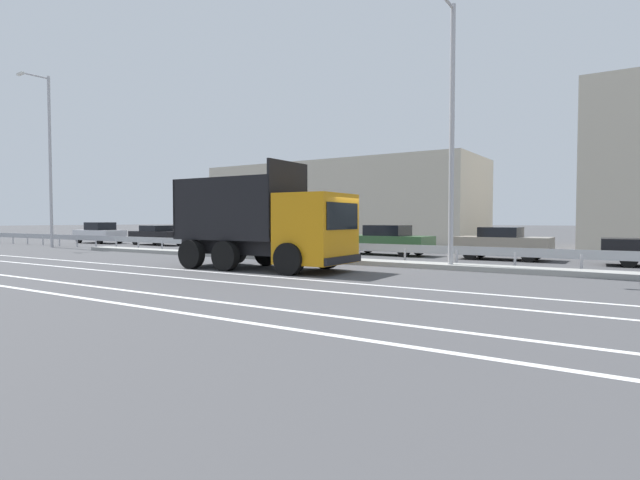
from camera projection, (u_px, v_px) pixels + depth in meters
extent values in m
plane|color=#424244|center=(333.00, 270.00, 17.40)|extent=(320.00, 320.00, 0.00)
cube|color=silver|center=(226.00, 273.00, 16.45)|extent=(65.63, 0.16, 0.01)
cube|color=silver|center=(186.00, 278.00, 15.03)|extent=(65.63, 0.16, 0.01)
cube|color=silver|center=(109.00, 288.00, 12.86)|extent=(65.63, 0.16, 0.01)
cube|color=silver|center=(59.00, 294.00, 11.77)|extent=(65.63, 0.16, 0.01)
cube|color=gray|center=(370.00, 262.00, 19.72)|extent=(36.09, 1.10, 0.18)
cube|color=#9EA0A5|center=(381.00, 248.00, 20.51)|extent=(65.63, 0.04, 0.32)
cylinder|color=#ADADB2|center=(13.00, 239.00, 37.17)|extent=(0.09, 0.09, 0.62)
cylinder|color=#ADADB2|center=(28.00, 240.00, 36.02)|extent=(0.09, 0.09, 0.62)
cylinder|color=#ADADB2|center=(43.00, 241.00, 34.87)|extent=(0.09, 0.09, 0.62)
cylinder|color=#ADADB2|center=(59.00, 241.00, 33.73)|extent=(0.09, 0.09, 0.62)
cylinder|color=#ADADB2|center=(77.00, 242.00, 32.58)|extent=(0.09, 0.09, 0.62)
cylinder|color=#ADADB2|center=(96.00, 243.00, 31.43)|extent=(0.09, 0.09, 0.62)
cylinder|color=#ADADB2|center=(116.00, 244.00, 30.28)|extent=(0.09, 0.09, 0.62)
cylinder|color=#ADADB2|center=(138.00, 245.00, 29.13)|extent=(0.09, 0.09, 0.62)
cylinder|color=#ADADB2|center=(162.00, 246.00, 27.98)|extent=(0.09, 0.09, 0.62)
cylinder|color=#ADADB2|center=(188.00, 247.00, 26.84)|extent=(0.09, 0.09, 0.62)
cylinder|color=#ADADB2|center=(216.00, 248.00, 25.69)|extent=(0.09, 0.09, 0.62)
cylinder|color=#ADADB2|center=(247.00, 250.00, 24.54)|extent=(0.09, 0.09, 0.62)
cylinder|color=#ADADB2|center=(280.00, 251.00, 23.39)|extent=(0.09, 0.09, 0.62)
cylinder|color=#ADADB2|center=(318.00, 253.00, 22.24)|extent=(0.09, 0.09, 0.62)
cylinder|color=#ADADB2|center=(359.00, 254.00, 21.09)|extent=(0.09, 0.09, 0.62)
cylinder|color=#ADADB2|center=(405.00, 256.00, 19.95)|extent=(0.09, 0.09, 0.62)
cylinder|color=#ADADB2|center=(457.00, 259.00, 18.80)|extent=(0.09, 0.09, 0.62)
cylinder|color=#ADADB2|center=(515.00, 261.00, 17.65)|extent=(0.09, 0.09, 0.62)
cylinder|color=#ADADB2|center=(581.00, 264.00, 16.50)|extent=(0.09, 0.09, 0.62)
cube|color=orange|center=(316.00, 229.00, 16.72)|extent=(2.08, 2.51, 2.33)
cube|color=black|center=(343.00, 216.00, 16.18)|extent=(0.12, 2.09, 0.87)
cube|color=black|center=(344.00, 260.00, 16.22)|extent=(0.20, 2.38, 0.24)
cube|color=black|center=(240.00, 246.00, 18.43)|extent=(4.68, 1.53, 0.53)
cube|color=black|center=(240.00, 238.00, 18.42)|extent=(4.54, 2.52, 0.12)
cube|color=black|center=(258.00, 208.00, 19.34)|extent=(4.44, 0.29, 2.09)
cube|color=black|center=(219.00, 207.00, 17.42)|extent=(4.44, 0.29, 2.09)
cube|color=black|center=(288.00, 199.00, 17.26)|extent=(0.20, 2.34, 2.62)
cube|color=black|center=(197.00, 208.00, 19.49)|extent=(0.20, 2.34, 2.09)
cylinder|color=black|center=(326.00, 255.00, 17.93)|extent=(1.05, 0.36, 1.04)
cylinder|color=black|center=(289.00, 259.00, 15.88)|extent=(1.05, 0.36, 1.04)
cylinder|color=black|center=(267.00, 252.00, 19.29)|extent=(1.05, 0.36, 1.04)
cylinder|color=black|center=(225.00, 256.00, 17.25)|extent=(1.05, 0.36, 1.04)
cylinder|color=black|center=(235.00, 251.00, 20.12)|extent=(1.05, 0.36, 1.04)
cylinder|color=black|center=(191.00, 254.00, 18.07)|extent=(1.05, 0.36, 1.04)
cylinder|color=white|center=(275.00, 256.00, 22.37)|extent=(0.16, 0.16, 0.30)
cylinder|color=black|center=(275.00, 249.00, 22.35)|extent=(0.16, 0.16, 0.30)
cylinder|color=white|center=(274.00, 243.00, 22.34)|extent=(0.16, 0.16, 0.30)
cylinder|color=black|center=(274.00, 236.00, 22.33)|extent=(0.16, 0.16, 0.30)
cylinder|color=white|center=(274.00, 230.00, 22.32)|extent=(0.16, 0.16, 0.30)
cylinder|color=#1E4CB2|center=(274.00, 219.00, 22.30)|extent=(0.67, 0.03, 0.67)
cylinder|color=white|center=(274.00, 219.00, 22.30)|extent=(0.73, 0.02, 0.73)
cylinder|color=#ADADB2|center=(50.00, 162.00, 31.94)|extent=(0.18, 0.18, 10.92)
cylinder|color=#ADADB2|center=(35.00, 76.00, 31.06)|extent=(0.20, 1.65, 0.10)
cube|color=silver|center=(21.00, 74.00, 30.41)|extent=(0.71, 0.24, 0.12)
cylinder|color=#ADADB2|center=(452.00, 138.00, 17.62)|extent=(0.18, 0.18, 9.32)
cube|color=silver|center=(99.00, 235.00, 37.90)|extent=(4.29, 1.78, 0.71)
cube|color=black|center=(100.00, 226.00, 37.81)|extent=(1.80, 1.56, 0.58)
cylinder|color=black|center=(79.00, 239.00, 37.95)|extent=(0.60, 0.20, 0.60)
cylinder|color=black|center=(99.00, 239.00, 39.35)|extent=(0.60, 0.20, 0.60)
cylinder|color=black|center=(100.00, 240.00, 36.49)|extent=(0.60, 0.20, 0.60)
cylinder|color=black|center=(120.00, 239.00, 37.89)|extent=(0.60, 0.20, 0.60)
cube|color=black|center=(157.00, 236.00, 35.02)|extent=(4.63, 1.95, 0.67)
cube|color=black|center=(156.00, 228.00, 35.08)|extent=(1.99, 1.58, 0.41)
cylinder|color=black|center=(179.00, 241.00, 34.83)|extent=(0.61, 0.24, 0.60)
cylinder|color=black|center=(160.00, 242.00, 33.56)|extent=(0.61, 0.24, 0.60)
cylinder|color=black|center=(155.00, 240.00, 36.51)|extent=(0.61, 0.24, 0.60)
cylinder|color=black|center=(136.00, 241.00, 35.24)|extent=(0.61, 0.24, 0.60)
cube|color=silver|center=(222.00, 238.00, 31.23)|extent=(4.37, 2.00, 0.73)
cube|color=black|center=(221.00, 228.00, 31.27)|extent=(1.86, 1.70, 0.45)
cylinder|color=black|center=(248.00, 243.00, 31.30)|extent=(0.61, 0.22, 0.60)
cylinder|color=black|center=(229.00, 244.00, 29.79)|extent=(0.61, 0.22, 0.60)
cylinder|color=black|center=(216.00, 242.00, 32.70)|extent=(0.61, 0.22, 0.60)
cylinder|color=black|center=(197.00, 243.00, 31.18)|extent=(0.61, 0.22, 0.60)
cube|color=#A3A3A8|center=(298.00, 240.00, 28.60)|extent=(4.21, 1.97, 0.62)
cube|color=black|center=(299.00, 231.00, 28.52)|extent=(1.82, 1.61, 0.40)
cylinder|color=black|center=(271.00, 246.00, 28.53)|extent=(0.61, 0.24, 0.60)
cylinder|color=black|center=(287.00, 244.00, 29.94)|extent=(0.61, 0.24, 0.60)
cylinder|color=black|center=(309.00, 247.00, 27.28)|extent=(0.61, 0.24, 0.60)
cylinder|color=black|center=(324.00, 245.00, 28.69)|extent=(0.61, 0.24, 0.60)
cube|color=#335B33|center=(385.00, 242.00, 25.14)|extent=(4.81, 1.98, 0.68)
cube|color=black|center=(387.00, 230.00, 25.03)|extent=(2.06, 1.64, 0.53)
cylinder|color=black|center=(351.00, 249.00, 25.34)|extent=(0.61, 0.23, 0.60)
cylinder|color=black|center=(368.00, 247.00, 26.69)|extent=(0.61, 0.23, 0.60)
cylinder|color=black|center=(404.00, 251.00, 23.62)|extent=(0.61, 0.23, 0.60)
cylinder|color=black|center=(419.00, 249.00, 24.96)|extent=(0.61, 0.23, 0.60)
cube|color=gray|center=(503.00, 245.00, 22.10)|extent=(3.95, 1.96, 0.72)
cube|color=black|center=(501.00, 232.00, 22.14)|extent=(1.67, 1.70, 0.43)
cylinder|color=black|center=(536.00, 253.00, 22.22)|extent=(0.60, 0.21, 0.60)
cylinder|color=black|center=(529.00, 255.00, 20.69)|extent=(0.60, 0.21, 0.60)
cylinder|color=black|center=(481.00, 251.00, 23.53)|extent=(0.60, 0.21, 0.60)
cylinder|color=black|center=(470.00, 253.00, 22.00)|extent=(0.60, 0.21, 0.60)
cylinder|color=black|center=(629.00, 260.00, 18.38)|extent=(0.61, 0.24, 0.60)
cylinder|color=black|center=(627.00, 257.00, 19.86)|extent=(0.61, 0.24, 0.60)
cube|color=beige|center=(342.00, 203.00, 40.94)|extent=(22.19, 8.03, 6.31)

